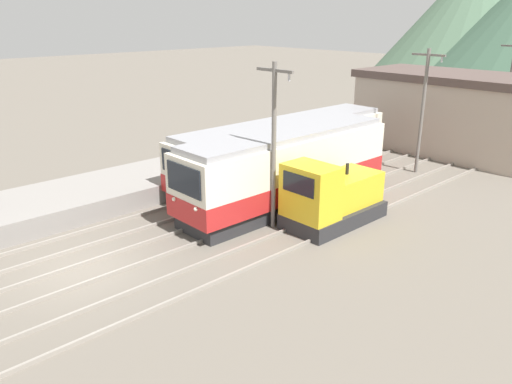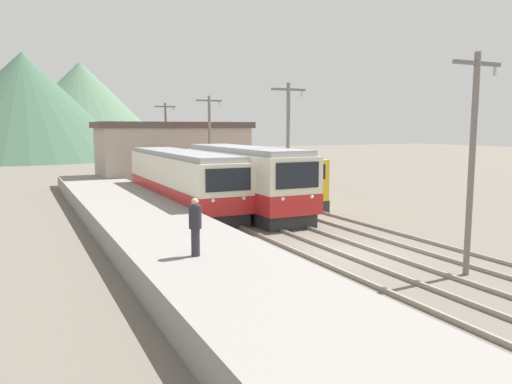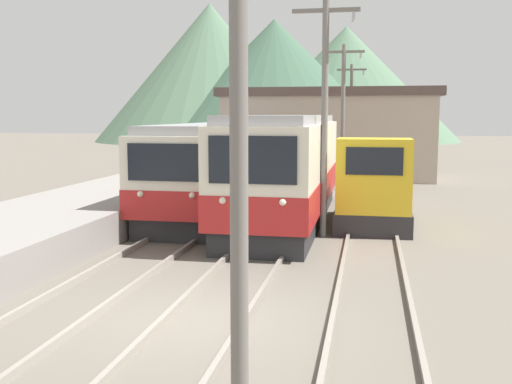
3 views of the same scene
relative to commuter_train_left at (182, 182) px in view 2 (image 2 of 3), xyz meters
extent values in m
plane|color=#665E54|center=(2.60, -13.13, -1.59)|extent=(200.00, 200.00, 0.00)
cube|color=gray|center=(-3.65, -13.13, -1.11)|extent=(4.50, 54.00, 0.97)
cube|color=gray|center=(-0.72, -13.13, -1.52)|extent=(0.10, 60.00, 0.14)
cube|color=gray|center=(0.72, -13.13, -1.52)|extent=(0.10, 60.00, 0.14)
cube|color=gray|center=(2.08, -13.13, -1.52)|extent=(0.10, 60.00, 0.14)
cube|color=gray|center=(3.52, -13.13, -1.52)|extent=(0.10, 60.00, 0.14)
cube|color=gray|center=(5.08, -13.13, -1.52)|extent=(0.10, 60.00, 0.14)
cube|color=gray|center=(6.52, -13.13, -1.52)|extent=(0.10, 60.00, 0.14)
cube|color=#28282B|center=(0.00, 0.01, -1.24)|extent=(2.58, 13.83, 0.70)
cube|color=silver|center=(0.00, 0.01, 0.32)|extent=(2.80, 14.40, 2.42)
cube|color=red|center=(0.00, 0.01, -0.45)|extent=(2.84, 14.44, 0.87)
cube|color=black|center=(0.00, -7.22, 0.80)|extent=(2.24, 0.06, 1.06)
sphere|color=silver|center=(-0.77, -7.23, -0.12)|extent=(0.18, 0.18, 0.18)
sphere|color=silver|center=(0.77, -7.23, -0.12)|extent=(0.18, 0.18, 0.18)
cube|color=#939399|center=(0.00, 0.01, 1.67)|extent=(2.46, 13.83, 0.28)
cube|color=#28282B|center=(2.80, -2.75, -1.24)|extent=(2.58, 11.41, 0.70)
cube|color=silver|center=(2.80, -2.75, 0.48)|extent=(2.80, 11.89, 2.73)
cube|color=red|center=(2.80, -2.75, -0.40)|extent=(2.84, 11.93, 0.98)
cube|color=black|center=(2.80, -8.73, 1.02)|extent=(2.24, 0.06, 1.20)
sphere|color=silver|center=(2.03, -8.74, -0.02)|extent=(0.18, 0.18, 0.18)
sphere|color=silver|center=(3.57, -8.74, -0.02)|extent=(0.18, 0.18, 0.18)
cube|color=#939399|center=(2.80, -2.75, 1.98)|extent=(2.46, 11.41, 0.28)
cube|color=#28282B|center=(5.80, -2.76, -1.24)|extent=(2.40, 4.85, 0.70)
cube|color=gold|center=(5.80, -4.41, 0.26)|extent=(2.28, 1.55, 2.30)
cube|color=black|center=(5.80, -5.21, 0.77)|extent=(1.68, 0.04, 0.83)
cube|color=gold|center=(5.80, -1.98, -0.19)|extent=(1.92, 3.20, 1.40)
cylinder|color=black|center=(5.80, -1.98, 0.76)|extent=(0.16, 0.16, 0.50)
cylinder|color=slate|center=(4.30, -17.06, 1.97)|extent=(0.20, 0.20, 7.11)
cube|color=slate|center=(4.30, -17.06, 5.17)|extent=(2.00, 0.12, 0.12)
cylinder|color=#B2B2B7|center=(5.10, -17.06, 4.97)|extent=(0.10, 0.10, 0.30)
cylinder|color=slate|center=(4.30, -5.14, 1.97)|extent=(0.20, 0.20, 7.11)
cube|color=slate|center=(4.30, -5.14, 5.17)|extent=(2.00, 0.12, 0.12)
cylinder|color=#B2B2B7|center=(5.10, -5.14, 4.97)|extent=(0.10, 0.10, 0.30)
cylinder|color=slate|center=(4.30, 6.78, 1.97)|extent=(0.20, 0.20, 7.11)
cube|color=slate|center=(4.30, 6.78, 5.17)|extent=(2.00, 0.12, 0.12)
cylinder|color=#B2B2B7|center=(5.10, 6.78, 4.97)|extent=(0.10, 0.10, 0.30)
cylinder|color=slate|center=(4.30, 18.70, 1.97)|extent=(0.20, 0.20, 7.11)
cube|color=slate|center=(4.30, 18.70, 5.17)|extent=(2.00, 0.12, 0.12)
cylinder|color=#B2B2B7|center=(5.10, 18.70, 4.97)|extent=(0.10, 0.10, 0.30)
cylinder|color=#282833|center=(-4.08, -14.46, -0.20)|extent=(0.26, 0.26, 0.84)
cylinder|color=#23232D|center=(-4.08, -14.46, 0.56)|extent=(0.38, 0.38, 0.69)
sphere|color=tan|center=(-4.08, -14.46, 1.02)|extent=(0.22, 0.22, 0.22)
cube|color=#AD9E8E|center=(3.23, 12.87, 0.78)|extent=(12.00, 6.00, 4.74)
cube|color=#51423D|center=(3.23, 12.87, 3.40)|extent=(12.60, 6.30, 0.50)
cone|color=#3D5B47|center=(-7.15, 56.74, 6.52)|extent=(32.96, 32.96, 16.22)
cone|color=#517056|center=(1.98, 64.04, 6.46)|extent=(32.13, 32.13, 16.09)
camera|label=1|loc=(18.73, -19.44, 7.27)|focal=35.00mm
camera|label=2|loc=(-8.77, -28.36, 3.19)|focal=35.00mm
camera|label=3|loc=(5.67, -23.28, 2.15)|focal=42.00mm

